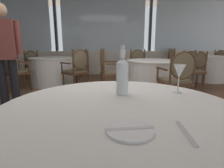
# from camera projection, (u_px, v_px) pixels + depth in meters

# --- Properties ---
(ground_plane) EXTENTS (13.80, 13.80, 0.00)m
(ground_plane) POSITION_uv_depth(u_px,v_px,m) (100.00, 116.00, 2.70)
(ground_plane) COLOR brown
(window_wall_far) EXTENTS (10.62, 0.14, 2.83)m
(window_wall_far) POSITION_uv_depth(u_px,v_px,m) (104.00, 43.00, 6.33)
(window_wall_far) COLOR silver
(window_wall_far) RESTS_ON ground_plane
(foreground_table) EXTENTS (1.35, 1.35, 0.74)m
(foreground_table) POSITION_uv_depth(u_px,v_px,m) (119.00, 161.00, 1.08)
(foreground_table) COLOR white
(foreground_table) RESTS_ON ground_plane
(side_plate) EXTENTS (0.20, 0.20, 0.01)m
(side_plate) POSITION_uv_depth(u_px,v_px,m) (130.00, 130.00, 0.70)
(side_plate) COLOR white
(side_plate) RESTS_ON foreground_table
(butter_knife) EXTENTS (0.20, 0.04, 0.00)m
(butter_knife) POSITION_uv_depth(u_px,v_px,m) (130.00, 128.00, 0.70)
(butter_knife) COLOR silver
(butter_knife) RESTS_ON foreground_table
(dinner_fork) EXTENTS (0.03, 0.20, 0.00)m
(dinner_fork) POSITION_uv_depth(u_px,v_px,m) (186.00, 132.00, 0.68)
(dinner_fork) COLOR silver
(dinner_fork) RESTS_ON foreground_table
(water_bottle) EXTENTS (0.08, 0.08, 0.33)m
(water_bottle) POSITION_uv_depth(u_px,v_px,m) (122.00, 75.00, 1.19)
(water_bottle) COLOR white
(water_bottle) RESTS_ON foreground_table
(wine_glass) EXTENTS (0.08, 0.08, 0.20)m
(wine_glass) POSITION_uv_depth(u_px,v_px,m) (179.00, 72.00, 1.23)
(wine_glass) COLOR white
(wine_glass) RESTS_ON foreground_table
(background_table_0) EXTENTS (1.18, 1.18, 0.74)m
(background_table_0) POSITION_uv_depth(u_px,v_px,m) (53.00, 71.00, 4.80)
(background_table_0) COLOR white
(background_table_0) RESTS_ON ground_plane
(dining_chair_0_0) EXTENTS (0.66, 0.65, 0.92)m
(dining_chair_0_0) POSITION_uv_depth(u_px,v_px,m) (13.00, 68.00, 4.00)
(dining_chair_0_0) COLOR brown
(dining_chair_0_0) RESTS_ON ground_plane
(dining_chair_0_1) EXTENTS (0.66, 0.66, 0.98)m
(dining_chair_0_1) POSITION_uv_depth(u_px,v_px,m) (77.00, 67.00, 4.13)
(dining_chair_0_1) COLOR brown
(dining_chair_0_1) RESTS_ON ground_plane
(dining_chair_0_2) EXTENTS (0.66, 0.65, 0.91)m
(dining_chair_0_2) POSITION_uv_depth(u_px,v_px,m) (81.00, 62.00, 5.54)
(dining_chair_0_2) COLOR brown
(dining_chair_0_2) RESTS_ON ground_plane
(dining_chair_0_3) EXTENTS (0.65, 0.66, 0.91)m
(dining_chair_0_3) POSITION_uv_depth(u_px,v_px,m) (34.00, 63.00, 5.39)
(dining_chair_0_3) COLOR brown
(dining_chair_0_3) RESTS_ON ground_plane
(background_table_1) EXTENTS (1.20, 1.20, 0.74)m
(background_table_1) POSITION_uv_depth(u_px,v_px,m) (153.00, 77.00, 3.96)
(background_table_1) COLOR white
(background_table_1) RESTS_ON ground_plane
(dining_chair_1_0) EXTENTS (0.53, 0.58, 1.00)m
(dining_chair_1_0) POSITION_uv_depth(u_px,v_px,m) (108.00, 68.00, 3.74)
(dining_chair_1_0) COLOR brown
(dining_chair_1_0) RESTS_ON ground_plane
(dining_chair_1_1) EXTENTS (0.58, 0.53, 0.99)m
(dining_chair_1_1) POSITION_uv_depth(u_px,v_px,m) (178.00, 76.00, 2.92)
(dining_chair_1_1) COLOR brown
(dining_chair_1_1) RESTS_ON ground_plane
(dining_chair_1_2) EXTENTS (0.53, 0.58, 0.93)m
(dining_chair_1_2) POSITION_uv_depth(u_px,v_px,m) (195.00, 67.00, 4.09)
(dining_chair_1_2) COLOR brown
(dining_chair_1_2) RESTS_ON ground_plane
(dining_chair_1_3) EXTENTS (0.58, 0.53, 0.95)m
(dining_chair_1_3) POSITION_uv_depth(u_px,v_px,m) (139.00, 64.00, 4.91)
(dining_chair_1_3) COLOR brown
(dining_chair_1_3) RESTS_ON ground_plane
(background_table_3) EXTENTS (1.34, 1.34, 0.74)m
(background_table_3) POSITION_uv_depth(u_px,v_px,m) (207.00, 68.00, 5.45)
(background_table_3) COLOR white
(background_table_3) RESTS_ON ground_plane
(dining_chair_3_1) EXTENTS (0.65, 0.66, 0.90)m
(dining_chair_3_1) POSITION_uv_depth(u_px,v_px,m) (219.00, 61.00, 6.14)
(dining_chair_3_1) COLOR brown
(dining_chair_3_1) RESTS_ON ground_plane
(dining_chair_3_2) EXTENTS (0.66, 0.65, 0.95)m
(dining_chair_3_2) POSITION_uv_depth(u_px,v_px,m) (174.00, 60.00, 6.19)
(dining_chair_3_2) COLOR brown
(dining_chair_3_2) RESTS_ON ground_plane
(dining_chair_3_3) EXTENTS (0.65, 0.66, 0.92)m
(dining_chair_3_3) POSITION_uv_depth(u_px,v_px,m) (192.00, 65.00, 4.69)
(dining_chair_3_3) COLOR brown
(dining_chair_3_3) RESTS_ON ground_plane
(diner_person_0) EXTENTS (0.51, 0.29, 1.71)m
(diner_person_0) POSITION_uv_depth(u_px,v_px,m) (5.00, 51.00, 2.85)
(diner_person_0) COLOR black
(diner_person_0) RESTS_ON ground_plane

